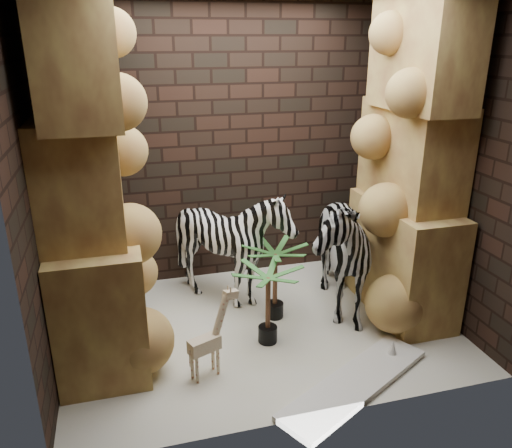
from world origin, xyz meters
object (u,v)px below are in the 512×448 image
object	(u,v)px
zebra_right	(331,236)
zebra_left	(233,251)
surfboard	(355,383)
palm_back	(268,305)
giraffe_toy	(204,336)
palm_front	(275,281)

from	to	relation	value
zebra_right	zebra_left	bearing A→B (deg)	169.10
surfboard	palm_back	bearing A→B (deg)	93.30
zebra_right	surfboard	distance (m)	1.47
zebra_right	surfboard	xyz separation A→B (m)	(-0.29, -1.24, -0.74)
giraffe_toy	zebra_right	bearing A→B (deg)	8.34
giraffe_toy	palm_front	distance (m)	1.09
palm_back	surfboard	xyz separation A→B (m)	(0.49, -0.78, -0.34)
zebra_left	giraffe_toy	world-z (taller)	zebra_left
zebra_left	surfboard	size ratio (longest dim) A/B	0.83
giraffe_toy	palm_front	bearing A→B (deg)	20.62
palm_front	surfboard	xyz separation A→B (m)	(0.30, -1.17, -0.36)
palm_front	palm_back	size ratio (longest dim) A/B	1.04
palm_back	zebra_right	bearing A→B (deg)	30.65
zebra_left	surfboard	xyz separation A→B (m)	(0.62, -1.57, -0.54)
giraffe_toy	palm_back	world-z (taller)	giraffe_toy
zebra_right	giraffe_toy	world-z (taller)	zebra_right
palm_back	palm_front	bearing A→B (deg)	64.43
zebra_left	giraffe_toy	size ratio (longest dim) A/B	1.65
zebra_right	palm_back	distance (m)	0.98
zebra_right	zebra_left	xyz separation A→B (m)	(-0.91, 0.33, -0.20)
giraffe_toy	palm_back	size ratio (longest dim) A/B	1.03
zebra_right	giraffe_toy	distance (m)	1.66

